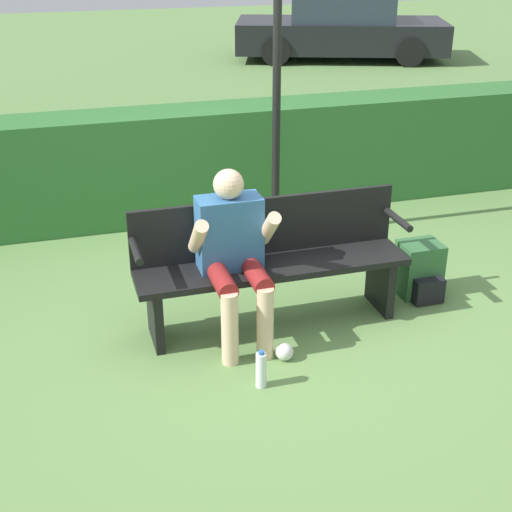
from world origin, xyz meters
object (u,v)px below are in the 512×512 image
at_px(water_bottle, 261,370).
at_px(parked_car, 341,28).
at_px(backpack, 420,271).
at_px(signpost, 277,46).
at_px(park_bench, 270,259).
at_px(person_seated, 234,248).

height_order(water_bottle, parked_car, parked_car).
bearing_deg(parked_car, backpack, -89.96).
bearing_deg(signpost, park_bench, -109.39).
distance_m(park_bench, person_seated, 0.36).
bearing_deg(backpack, water_bottle, -151.76).
xyz_separation_m(park_bench, water_bottle, (-0.29, -0.76, -0.36)).
bearing_deg(water_bottle, signpost, 69.98).
relative_size(signpost, parked_car, 0.64).
height_order(park_bench, person_seated, person_seated).
height_order(backpack, water_bottle, backpack).
bearing_deg(signpost, backpack, -62.57).
bearing_deg(park_bench, backpack, 2.05).
bearing_deg(person_seated, signpost, 62.79).
xyz_separation_m(park_bench, person_seated, (-0.29, -0.13, 0.18)).
relative_size(park_bench, backpack, 4.55).
xyz_separation_m(person_seated, signpost, (0.79, 1.53, 1.02)).
relative_size(park_bench, water_bottle, 7.48).
xyz_separation_m(backpack, parked_car, (3.38, 9.71, 0.41)).
bearing_deg(person_seated, backpack, 6.45).
height_order(backpack, parked_car, parked_car).
xyz_separation_m(backpack, signpost, (-0.71, 1.36, 1.48)).
bearing_deg(parked_car, signpost, -96.85).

